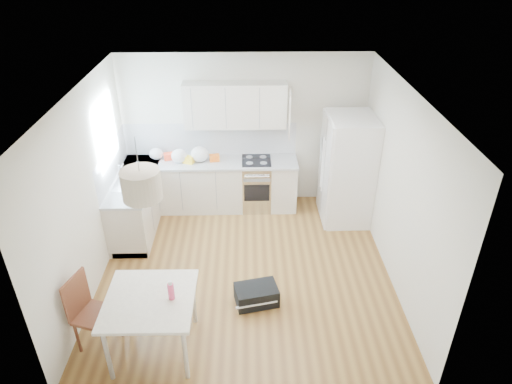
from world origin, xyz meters
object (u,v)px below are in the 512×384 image
gym_bag (256,295)px  refrigerator (348,169)px  dining_chair (95,314)px  dining_table (150,305)px

gym_bag → refrigerator: bearing=41.0°
dining_chair → refrigerator: bearing=56.8°
dining_table → gym_bag: size_ratio=1.82×
refrigerator → dining_table: (-2.80, -2.87, -0.22)m
refrigerator → gym_bag: 2.75m
dining_table → gym_bag: (1.23, 0.75, -0.58)m
dining_chair → dining_table: bearing=11.4°
dining_table → gym_bag: 1.55m
refrigerator → dining_chair: (-3.48, -2.79, -0.43)m
refrigerator → dining_table: refrigerator is taller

